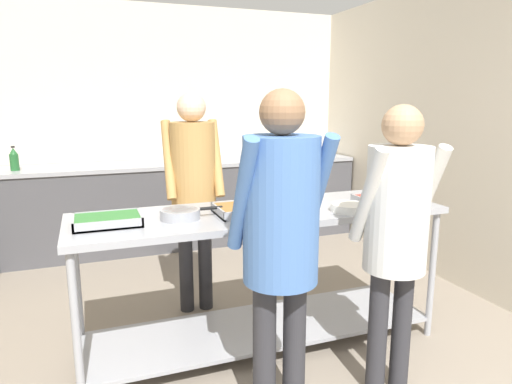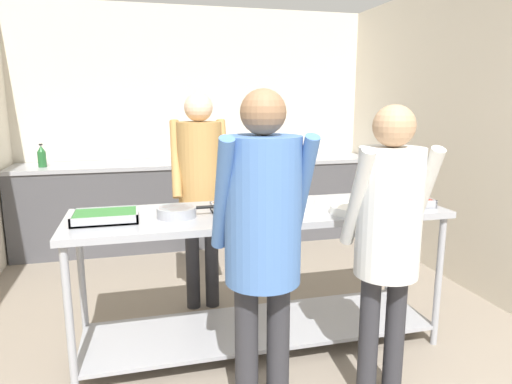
{
  "view_description": "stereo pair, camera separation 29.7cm",
  "coord_description": "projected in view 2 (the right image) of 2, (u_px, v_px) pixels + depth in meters",
  "views": [
    {
      "loc": [
        -0.98,
        -0.99,
        1.61
      ],
      "look_at": [
        0.04,
        1.74,
        1.02
      ],
      "focal_mm": 32.0,
      "sensor_mm": 36.0,
      "label": 1
    },
    {
      "loc": [
        -0.7,
        -1.08,
        1.61
      ],
      "look_at": [
        0.04,
        1.74,
        1.02
      ],
      "focal_mm": 32.0,
      "sensor_mm": 36.0,
      "label": 2
    }
  ],
  "objects": [
    {
      "name": "guest_serving_left",
      "position": [
        388.0,
        225.0,
        2.33
      ],
      "size": [
        0.45,
        0.34,
        1.59
      ],
      "color": "#2D2D33",
      "rests_on": "ground_plane"
    },
    {
      "name": "wall_right",
      "position": [
        474.0,
        135.0,
        3.82
      ],
      "size": [
        0.06,
        4.48,
        2.65
      ],
      "color": "beige",
      "rests_on": "ground_plane"
    },
    {
      "name": "serving_counter",
      "position": [
        260.0,
        255.0,
        2.96
      ],
      "size": [
        2.36,
        0.7,
        0.92
      ],
      "color": "#9EA0A8",
      "rests_on": "ground_plane"
    },
    {
      "name": "plate_stack",
      "position": [
        349.0,
        210.0,
        2.81
      ],
      "size": [
        0.23,
        0.23,
        0.05
      ],
      "color": "white",
      "rests_on": "serving_counter"
    },
    {
      "name": "serving_tray_greens",
      "position": [
        105.0,
        217.0,
        2.64
      ],
      "size": [
        0.37,
        0.26,
        0.05
      ],
      "color": "#9EA0A8",
      "rests_on": "serving_counter"
    },
    {
      "name": "water_bottle",
      "position": [
        42.0,
        157.0,
        4.63
      ],
      "size": [
        0.08,
        0.08,
        0.24
      ],
      "color": "#23602D",
      "rests_on": "back_counter"
    },
    {
      "name": "serving_tray_roast",
      "position": [
        244.0,
        209.0,
        2.82
      ],
      "size": [
        0.38,
        0.3,
        0.05
      ],
      "color": "#9EA0A8",
      "rests_on": "serving_counter"
    },
    {
      "name": "serving_tray_vegetables",
      "position": [
        395.0,
        203.0,
        3.0
      ],
      "size": [
        0.46,
        0.26,
        0.05
      ],
      "color": "#9EA0A8",
      "rests_on": "serving_counter"
    },
    {
      "name": "back_counter",
      "position": [
        203.0,
        202.0,
        5.21
      ],
      "size": [
        3.98,
        0.65,
        0.94
      ],
      "color": "#4C4C51",
      "rests_on": "ground_plane"
    },
    {
      "name": "broccoli_bowl",
      "position": [
        295.0,
        202.0,
        2.94
      ],
      "size": [
        0.25,
        0.25,
        0.12
      ],
      "color": "silver",
      "rests_on": "serving_counter"
    },
    {
      "name": "guest_serving_right",
      "position": [
        263.0,
        227.0,
        2.15
      ],
      "size": [
        0.45,
        0.36,
        1.66
      ],
      "color": "#2D2D33",
      "rests_on": "ground_plane"
    },
    {
      "name": "wall_rear",
      "position": [
        197.0,
        124.0,
        5.39
      ],
      "size": [
        4.14,
        0.06,
        2.65
      ],
      "color": "beige",
      "rests_on": "ground_plane"
    },
    {
      "name": "cook_behind_counter",
      "position": [
        200.0,
        178.0,
        3.43
      ],
      "size": [
        0.44,
        0.34,
        1.66
      ],
      "color": "#2D2D33",
      "rests_on": "ground_plane"
    },
    {
      "name": "sauce_pan",
      "position": [
        177.0,
        211.0,
        2.73
      ],
      "size": [
        0.38,
        0.24,
        0.06
      ],
      "color": "#9EA0A8",
      "rests_on": "serving_counter"
    }
  ]
}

